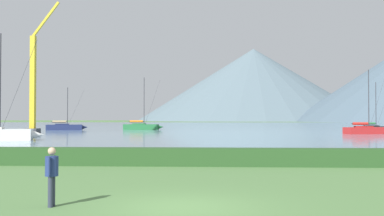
% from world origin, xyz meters
% --- Properties ---
extents(ground_plane, '(1000.00, 1000.00, 0.00)m').
position_xyz_m(ground_plane, '(0.00, 0.00, 0.00)').
color(ground_plane, '#517A42').
extents(harbor_water, '(320.00, 246.00, 0.00)m').
position_xyz_m(harbor_water, '(0.00, 137.00, 0.00)').
color(harbor_water, slate).
rests_on(harbor_water, ground_plane).
extents(hedge_line, '(80.00, 1.20, 0.91)m').
position_xyz_m(hedge_line, '(0.00, 11.00, 0.45)').
color(hedge_line, '#284C23').
rests_on(hedge_line, ground_plane).
extents(sailboat_slip_1, '(7.36, 3.15, 8.99)m').
position_xyz_m(sailboat_slip_1, '(29.37, 71.23, 0.60)').
color(sailboat_slip_1, black).
rests_on(sailboat_slip_1, harbor_water).
extents(sailboat_slip_4, '(8.50, 2.57, 11.17)m').
position_xyz_m(sailboat_slip_4, '(-14.99, 84.04, 0.71)').
color(sailboat_slip_4, '#236B38').
rests_on(sailboat_slip_4, harbor_water).
extents(sailboat_slip_5, '(7.84, 4.01, 10.08)m').
position_xyz_m(sailboat_slip_5, '(24.32, 59.74, 0.65)').
color(sailboat_slip_5, red).
rests_on(sailboat_slip_5, harbor_water).
extents(sailboat_slip_6, '(8.47, 4.29, 8.84)m').
position_xyz_m(sailboat_slip_6, '(-30.35, 80.10, 0.68)').
color(sailboat_slip_6, navy).
rests_on(sailboat_slip_6, harbor_water).
extents(person_standing_walker, '(0.36, 0.57, 1.65)m').
position_xyz_m(person_standing_walker, '(-3.62, -0.15, 0.97)').
color(person_standing_walker, '#2D3347').
rests_on(person_standing_walker, ground_plane).
extents(dock_crane, '(5.31, 2.00, 21.44)m').
position_xyz_m(dock_crane, '(-28.67, 59.73, 7.15)').
color(dock_crane, '#333338').
rests_on(dock_crane, ground_plane).
extents(distant_hill_central_peak, '(218.47, 218.47, 68.10)m').
position_xyz_m(distant_hill_central_peak, '(36.20, 418.92, 34.05)').
color(distant_hill_central_peak, slate).
rests_on(distant_hill_central_peak, ground_plane).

